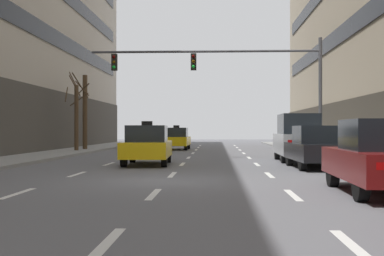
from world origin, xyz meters
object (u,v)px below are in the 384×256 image
object	(u,v)px
taxi_driving_0	(147,145)
taxi_driving_2	(177,139)
traffic_signal_0	(234,72)
car_driving_1	(142,137)
car_parked_2	(316,147)
car_parked_3	(298,138)
car_parked_1	(382,157)
street_tree_0	(85,111)
street_tree_1	(77,115)

from	to	relation	value
taxi_driving_0	taxi_driving_2	world-z (taller)	taxi_driving_0
taxi_driving_0	traffic_signal_0	xyz separation A→B (m)	(3.76, 4.77, 3.57)
car_driving_1	car_parked_2	distance (m)	25.49
car_parked_3	car_driving_1	bearing A→B (deg)	117.37
taxi_driving_2	car_parked_2	world-z (taller)	taxi_driving_2
car_parked_1	taxi_driving_0	bearing A→B (deg)	125.48
car_parked_1	street_tree_0	world-z (taller)	street_tree_0
car_parked_2	traffic_signal_0	bearing A→B (deg)	113.96
car_parked_2	street_tree_0	distance (m)	19.57
taxi_driving_0	car_parked_1	world-z (taller)	taxi_driving_0
car_driving_1	car_parked_3	world-z (taller)	car_parked_3
street_tree_0	street_tree_1	world-z (taller)	street_tree_0
car_parked_1	street_tree_0	distance (m)	25.82
taxi_driving_2	street_tree_0	world-z (taller)	street_tree_0
taxi_driving_0	car_parked_2	bearing A→B (deg)	-13.95
taxi_driving_2	taxi_driving_0	bearing A→B (deg)	-90.02
taxi_driving_0	street_tree_1	xyz separation A→B (m)	(-6.01, 11.07, 1.57)
car_parked_2	traffic_signal_0	xyz separation A→B (m)	(-2.85, 6.42, 3.58)
car_driving_1	traffic_signal_0	distance (m)	18.80
taxi_driving_0	car_parked_3	size ratio (longest dim) A/B	0.98
taxi_driving_0	car_parked_3	distance (m)	7.11
traffic_signal_0	car_parked_1	bearing A→B (deg)	-78.54
traffic_signal_0	street_tree_1	size ratio (longest dim) A/B	2.39
taxi_driving_0	traffic_signal_0	distance (m)	7.05
street_tree_1	car_parked_1	bearing A→B (deg)	-58.18
car_parked_1	car_driving_1	bearing A→B (deg)	107.74
car_parked_3	traffic_signal_0	size ratio (longest dim) A/B	0.39
taxi_driving_2	car_parked_3	world-z (taller)	car_parked_3
taxi_driving_2	car_parked_3	distance (m)	14.77
car_parked_1	traffic_signal_0	size ratio (longest dim) A/B	0.39
car_parked_1	street_tree_1	xyz separation A→B (m)	(-12.62, 20.34, 1.54)
car_parked_1	traffic_signal_0	distance (m)	14.76
car_driving_1	street_tree_1	size ratio (longest dim) A/B	0.95
car_parked_2	taxi_driving_0	bearing A→B (deg)	166.05
car_parked_3	street_tree_0	world-z (taller)	street_tree_0
street_tree_0	car_parked_3	bearing A→B (deg)	-39.84
street_tree_0	taxi_driving_2	bearing A→B (deg)	23.70
car_driving_1	car_parked_2	size ratio (longest dim) A/B	1.07
taxi_driving_0	car_parked_3	bearing A→B (deg)	21.53
taxi_driving_2	car_driving_1	bearing A→B (deg)	119.07
taxi_driving_2	street_tree_1	xyz separation A→B (m)	(-6.01, -4.75, 1.59)
car_driving_1	street_tree_0	size ratio (longest dim) A/B	0.88
car_parked_1	street_tree_1	world-z (taller)	street_tree_1
car_driving_1	car_parked_3	distance (m)	21.64
car_parked_2	car_parked_3	bearing A→B (deg)	90.02
taxi_driving_2	street_tree_0	bearing A→B (deg)	-156.30
car_parked_2	street_tree_0	xyz separation A→B (m)	(-12.65, 14.80, 1.95)
car_parked_1	car_parked_3	bearing A→B (deg)	89.99
car_driving_1	street_tree_1	distance (m)	11.19
taxi_driving_2	car_parked_2	distance (m)	18.66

